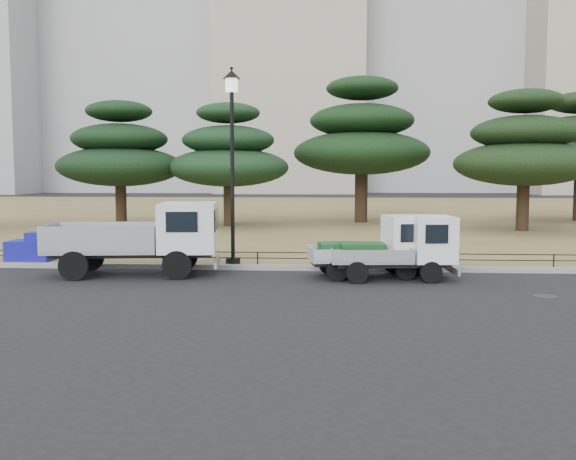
# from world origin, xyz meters

# --- Properties ---
(ground) EXTENTS (220.00, 220.00, 0.00)m
(ground) POSITION_xyz_m (0.00, 0.00, 0.00)
(ground) COLOR black
(lawn) EXTENTS (120.00, 56.00, 0.15)m
(lawn) POSITION_xyz_m (0.00, 30.60, 0.07)
(lawn) COLOR olive
(lawn) RESTS_ON ground
(curb) EXTENTS (120.00, 0.25, 0.16)m
(curb) POSITION_xyz_m (0.00, 2.60, 0.08)
(curb) COLOR gray
(curb) RESTS_ON ground
(truck_large) EXTENTS (5.05, 2.47, 2.12)m
(truck_large) POSITION_xyz_m (-4.18, 1.37, 1.18)
(truck_large) COLOR black
(truck_large) RESTS_ON ground
(truck_kei_front) EXTENTS (3.52, 1.95, 1.76)m
(truck_kei_front) POSITION_xyz_m (2.62, 1.50, 0.88)
(truck_kei_front) COLOR black
(truck_kei_front) RESTS_ON ground
(truck_kei_rear) EXTENTS (3.54, 1.77, 1.79)m
(truck_kei_rear) POSITION_xyz_m (3.26, 1.10, 0.89)
(truck_kei_rear) COLOR black
(truck_kei_rear) RESTS_ON ground
(street_lamp) EXTENTS (0.54, 0.54, 5.99)m
(street_lamp) POSITION_xyz_m (-1.80, 2.90, 4.20)
(street_lamp) COLOR black
(street_lamp) RESTS_ON lawn
(pipe_fence) EXTENTS (38.00, 0.04, 0.40)m
(pipe_fence) POSITION_xyz_m (0.00, 2.75, 0.44)
(pipe_fence) COLOR black
(pipe_fence) RESTS_ON lawn
(tarp_pile) EXTENTS (1.41, 1.03, 0.94)m
(tarp_pile) POSITION_xyz_m (-8.42, 3.14, 0.52)
(tarp_pile) COLOR #1816AE
(tarp_pile) RESTS_ON lawn
(manhole) EXTENTS (0.60, 0.60, 0.01)m
(manhole) POSITION_xyz_m (6.50, -1.20, 0.01)
(manhole) COLOR #2D2D30
(manhole) RESTS_ON ground
(pine_west_near) EXTENTS (6.71, 6.71, 6.71)m
(pine_west_near) POSITION_xyz_m (-10.09, 17.01, 4.02)
(pine_west_near) COLOR black
(pine_west_near) RESTS_ON lawn
(pine_center_left) EXTENTS (6.48, 6.48, 6.58)m
(pine_center_left) POSITION_xyz_m (-4.24, 17.29, 3.95)
(pine_center_left) COLOR black
(pine_center_left) RESTS_ON lawn
(pine_center_right) EXTENTS (7.87, 7.87, 8.35)m
(pine_center_right) POSITION_xyz_m (3.00, 20.49, 4.99)
(pine_center_right) COLOR black
(pine_center_right) RESTS_ON lawn
(pine_east_near) EXTENTS (6.84, 6.84, 6.91)m
(pine_east_near) POSITION_xyz_m (10.71, 15.38, 4.14)
(pine_east_near) COLOR black
(pine_east_near) RESTS_ON lawn
(tower_center_left) EXTENTS (22.00, 20.00, 55.00)m
(tower_center_left) POSITION_xyz_m (-5.00, 85.00, 27.50)
(tower_center_left) COLOR #AAA08C
(tower_center_left) RESTS_ON ground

